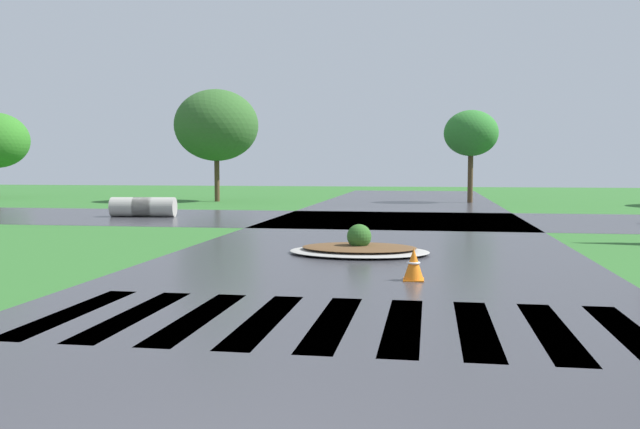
% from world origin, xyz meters
% --- Properties ---
extents(asphalt_roadway, '(9.25, 80.00, 0.01)m').
position_xyz_m(asphalt_roadway, '(0.00, 10.00, 0.00)').
color(asphalt_roadway, '#35353A').
rests_on(asphalt_roadway, ground).
extents(asphalt_cross_road, '(90.00, 8.33, 0.01)m').
position_xyz_m(asphalt_cross_road, '(0.00, 21.56, 0.00)').
color(asphalt_cross_road, '#35353A').
rests_on(asphalt_cross_road, ground).
extents(crosswalk_stripes, '(7.65, 3.13, 0.01)m').
position_xyz_m(crosswalk_stripes, '(-0.00, 5.04, 0.00)').
color(crosswalk_stripes, white).
rests_on(crosswalk_stripes, ground).
extents(median_island, '(3.19, 2.30, 0.68)m').
position_xyz_m(median_island, '(-0.36, 11.77, 0.13)').
color(median_island, '#9E9B93').
rests_on(median_island, ground).
extents(drainage_pipe_stack, '(2.56, 1.05, 0.77)m').
position_xyz_m(drainage_pipe_stack, '(-9.80, 21.36, 0.38)').
color(drainage_pipe_stack, '#9E9B93').
rests_on(drainage_pipe_stack, ground).
extents(traffic_cone, '(0.37, 0.37, 0.57)m').
position_xyz_m(traffic_cone, '(0.95, 8.38, 0.28)').
color(traffic_cone, orange).
rests_on(traffic_cone, ground).
extents(background_treeline, '(46.85, 6.37, 6.17)m').
position_xyz_m(background_treeline, '(-2.18, 33.05, 3.87)').
color(background_treeline, '#4C3823').
rests_on(background_treeline, ground).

